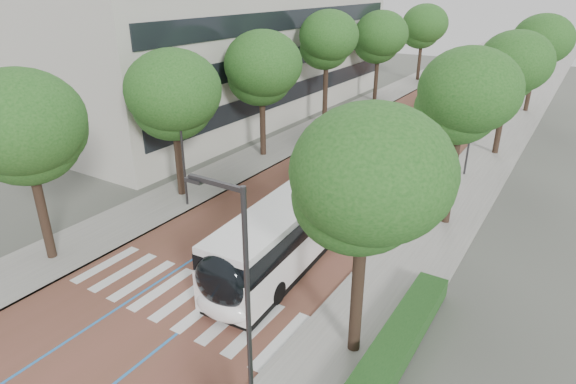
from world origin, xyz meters
name	(u,v)px	position (x,y,z in m)	size (l,w,h in m)	color
ground	(163,309)	(0.00, 0.00, 0.00)	(160.00, 160.00, 0.00)	#51544C
road	(440,110)	(0.00, 40.00, 0.01)	(11.00, 140.00, 0.02)	brown
sidewalk_left	(374,101)	(-7.50, 40.00, 0.06)	(4.00, 140.00, 0.12)	gray
sidewalk_right	(517,119)	(7.50, 40.00, 0.06)	(4.00, 140.00, 0.12)	gray
kerb_left	(390,103)	(-5.60, 40.00, 0.06)	(0.20, 140.00, 0.14)	gray
kerb_right	(496,117)	(5.60, 40.00, 0.06)	(0.20, 140.00, 0.14)	gray
zebra_crossing	(183,298)	(0.20, 1.00, 0.03)	(10.55, 3.60, 0.01)	silver
lane_line_left	(426,108)	(-1.60, 40.00, 0.02)	(0.12, 126.00, 0.01)	blue
lane_line_right	(456,112)	(1.60, 40.00, 0.02)	(0.12, 126.00, 0.01)	blue
office_building	(221,41)	(-19.47, 28.00, 7.00)	(18.11, 40.00, 14.00)	#BCB8AE
streetlight_near	(242,303)	(6.62, -3.00, 4.82)	(1.82, 0.20, 8.00)	#303032
streetlight_far	(472,107)	(6.62, 22.00, 4.82)	(1.82, 0.20, 8.00)	#303032
lamp_post_left	(182,140)	(-6.10, 8.00, 4.12)	(0.14, 0.14, 8.00)	#303032
trees_left	(319,55)	(-7.50, 26.58, 6.62)	(5.93, 60.65, 9.73)	black
trees_right	(501,76)	(7.70, 24.45, 6.62)	(5.77, 47.42, 9.12)	black
lead_bus	(317,208)	(2.26, 8.93, 1.63)	(3.61, 18.51, 3.20)	black
bus_queued_0	(420,135)	(2.66, 24.62, 1.62)	(2.90, 12.47, 3.20)	white
bus_queued_1	(468,102)	(3.08, 37.93, 1.62)	(2.67, 12.43, 3.20)	white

